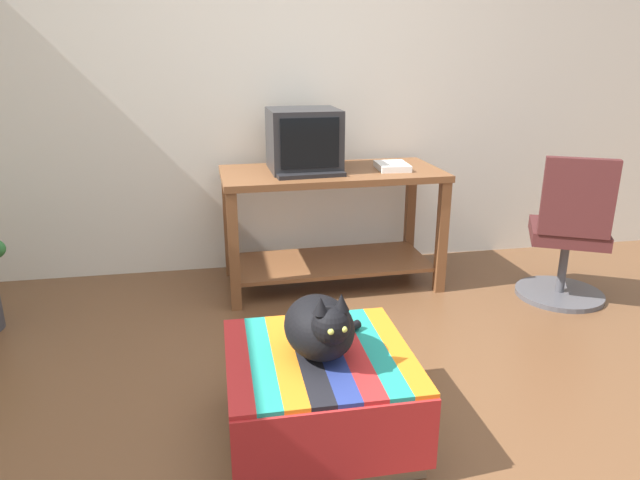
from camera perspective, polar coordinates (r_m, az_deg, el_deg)
name	(u,v)px	position (r m, az deg, el deg)	size (l,w,h in m)	color
ground_plane	(342,445)	(2.34, 2.22, -19.73)	(14.00, 14.00, 0.00)	brown
back_wall	(276,73)	(3.87, -4.43, 16.23)	(8.00, 0.10, 2.60)	silver
desk	(331,208)	(3.59, 1.14, 3.25)	(1.36, 0.67, 0.74)	brown
tv_monitor	(304,140)	(3.52, -1.63, 9.88)	(0.43, 0.42, 0.37)	#28282B
keyboard	(310,174)	(3.36, -0.98, 6.57)	(0.40, 0.15, 0.02)	black
book	(392,166)	(3.59, 7.21, 7.30)	(0.18, 0.24, 0.04)	white
ottoman_with_blanket	(319,394)	(2.29, -0.08, -15.12)	(0.70, 0.70, 0.36)	#7A664C
cat	(321,327)	(2.11, 0.09, -8.62)	(0.36, 0.38, 0.29)	black
office_chair	(568,239)	(3.67, 23.49, 0.06)	(0.56, 0.56, 0.89)	#4C4C51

